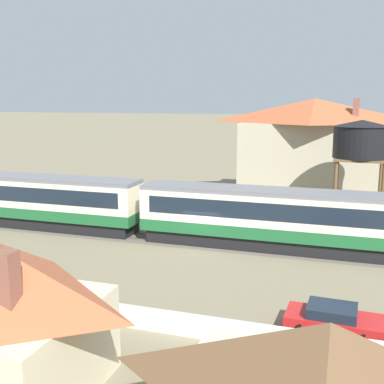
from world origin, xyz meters
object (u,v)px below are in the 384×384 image
at_px(parked_car_red, 334,320).
at_px(water_tower, 361,141).
at_px(station_house_terracotta_roof, 313,149).
at_px(passenger_train, 280,217).

bearing_deg(parked_car_red, water_tower, 89.27).
bearing_deg(station_house_terracotta_roof, parked_car_red, -83.57).
xyz_separation_m(water_tower, parked_car_red, (-1.04, -19.03, -6.05)).
bearing_deg(passenger_train, water_tower, 58.51).
height_order(passenger_train, parked_car_red, passenger_train).
height_order(passenger_train, water_tower, water_tower).
relative_size(station_house_terracotta_roof, water_tower, 1.74).
height_order(water_tower, parked_car_red, water_tower).
xyz_separation_m(station_house_terracotta_roof, parked_car_red, (3.13, -27.80, -4.49)).
xyz_separation_m(passenger_train, parked_car_red, (3.86, -11.02, -1.63)).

